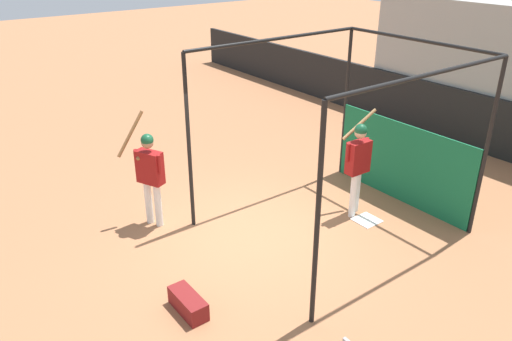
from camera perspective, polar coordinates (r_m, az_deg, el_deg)
ground_plane at (r=9.05m, az=-0.67°, el=-7.07°), size 60.00×60.00×0.00m
outfield_wall at (r=13.51m, az=23.31°, el=5.26°), size 24.00×0.12×1.41m
batting_cage at (r=9.48m, az=14.16°, el=3.11°), size 3.29×3.91×3.20m
home_plate at (r=9.62m, az=12.55°, el=-5.57°), size 0.44×0.44×0.02m
player_batter at (r=9.34m, az=11.57°, el=1.14°), size 0.50×0.90×1.94m
player_waiting at (r=9.00m, az=-12.07°, el=-0.02°), size 0.68×0.63×2.09m
equipment_bag at (r=7.33m, az=-7.77°, el=-14.81°), size 0.70×0.28×0.28m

